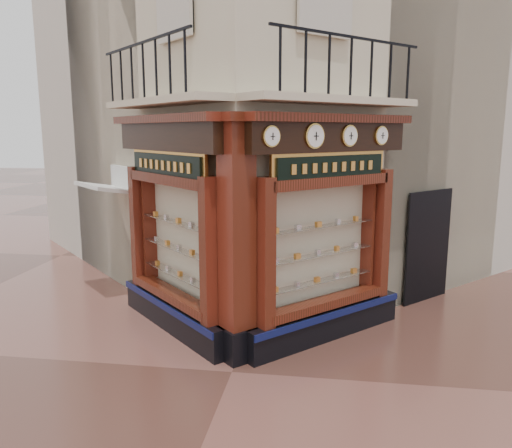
% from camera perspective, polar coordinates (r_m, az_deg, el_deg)
% --- Properties ---
extents(ground, '(80.00, 80.00, 0.00)m').
position_cam_1_polar(ground, '(8.12, -2.78, -16.54)').
color(ground, '#4F2D24').
rests_on(ground, ground).
extents(main_building, '(11.31, 11.31, 12.00)m').
position_cam_1_polar(main_building, '(13.52, 2.33, 20.36)').
color(main_building, beige).
rests_on(main_building, ground).
extents(neighbour_left, '(11.31, 11.31, 11.00)m').
position_cam_1_polar(neighbour_left, '(16.29, -5.80, 16.86)').
color(neighbour_left, beige).
rests_on(neighbour_left, ground).
extents(neighbour_right, '(11.31, 11.31, 11.00)m').
position_cam_1_polar(neighbour_right, '(15.86, 12.65, 16.84)').
color(neighbour_right, beige).
rests_on(neighbour_right, ground).
extents(shopfront_left, '(2.86, 2.86, 3.98)m').
position_cam_1_polar(shopfront_left, '(9.27, -9.58, -0.28)').
color(shopfront_left, black).
rests_on(shopfront_left, ground).
extents(shopfront_right, '(2.86, 2.86, 3.98)m').
position_cam_1_polar(shopfront_right, '(8.82, 8.09, -0.78)').
color(shopfront_right, black).
rests_on(shopfront_right, ground).
extents(corner_pilaster, '(0.85, 0.85, 3.98)m').
position_cam_1_polar(corner_pilaster, '(7.91, -2.21, -2.22)').
color(corner_pilaster, black).
rests_on(corner_pilaster, ground).
extents(balcony, '(5.94, 2.97, 1.03)m').
position_cam_1_polar(balcony, '(8.70, -1.10, 13.98)').
color(balcony, beige).
rests_on(balcony, ground).
extents(clock_a, '(0.26, 0.26, 0.32)m').
position_cam_1_polar(clock_a, '(7.58, 1.77, 9.98)').
color(clock_a, gold).
rests_on(clock_a, ground).
extents(clock_b, '(0.32, 0.32, 0.40)m').
position_cam_1_polar(clock_b, '(8.16, 6.72, 9.95)').
color(clock_b, gold).
rests_on(clock_b, ground).
extents(clock_c, '(0.29, 0.29, 0.37)m').
position_cam_1_polar(clock_c, '(8.74, 10.65, 9.88)').
color(clock_c, gold).
rests_on(clock_c, ground).
extents(clock_d, '(0.28, 0.28, 0.34)m').
position_cam_1_polar(clock_d, '(9.36, 14.13, 9.78)').
color(clock_d, gold).
rests_on(clock_d, ground).
extents(awning, '(1.76, 1.76, 0.24)m').
position_cam_1_polar(awning, '(11.94, -16.10, -7.90)').
color(awning, silver).
rests_on(awning, ground).
extents(signboard_left, '(1.97, 1.97, 0.53)m').
position_cam_1_polar(signboard_left, '(9.09, -10.23, 6.63)').
color(signboard_left, gold).
rests_on(signboard_left, ground).
extents(signboard_right, '(1.90, 1.90, 0.51)m').
position_cam_1_polar(signboard_right, '(8.62, 8.65, 6.47)').
color(signboard_right, gold).
rests_on(signboard_right, ground).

